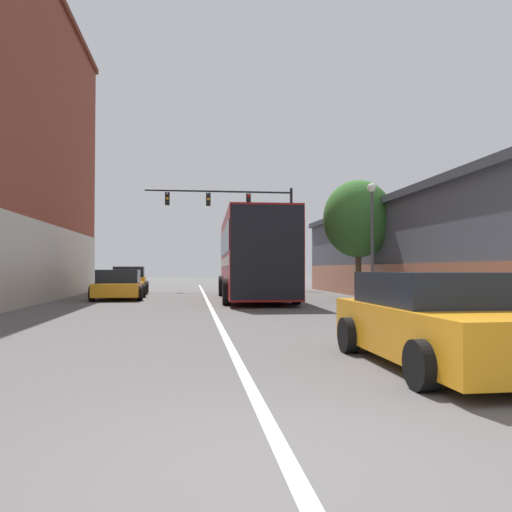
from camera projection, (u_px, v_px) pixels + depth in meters
ground_plane at (294, 474)px, 3.27m from camera, size 160.00×160.00×0.00m
lane_center_line at (209, 304)px, 19.15m from camera, size 0.14×44.04×0.01m
building_right_storefront at (485, 247)px, 22.19m from camera, size 10.03×25.38×4.43m
bus at (254, 254)px, 21.94m from camera, size 3.16×10.35×3.60m
hatchback_foreground at (444, 321)px, 6.96m from camera, size 2.19×4.08×1.30m
parked_car_left_near at (119, 285)px, 22.16m from camera, size 2.31×4.22×1.31m
parked_car_left_mid at (129, 281)px, 27.32m from camera, size 2.19×3.94×1.47m
traffic_signal_gantry at (243, 213)px, 31.51m from camera, size 9.31×0.36×6.53m
street_lamp at (372, 236)px, 17.45m from camera, size 0.31×0.31×4.36m
street_tree_near at (358, 219)px, 22.14m from camera, size 3.13×2.81×5.30m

